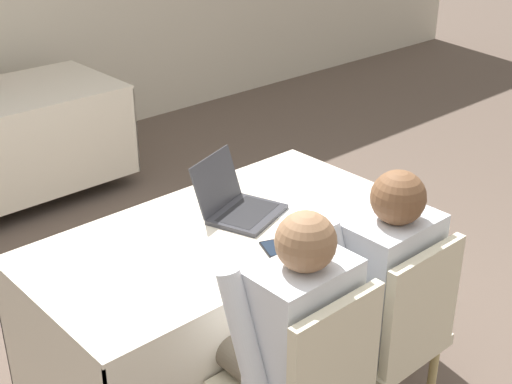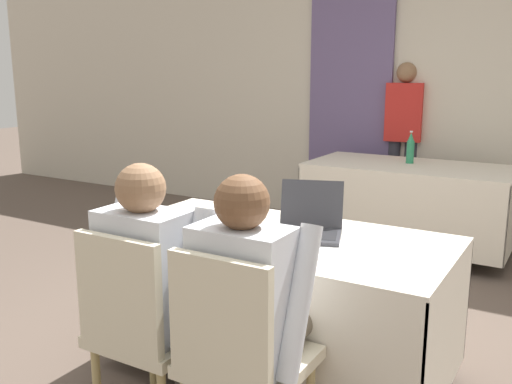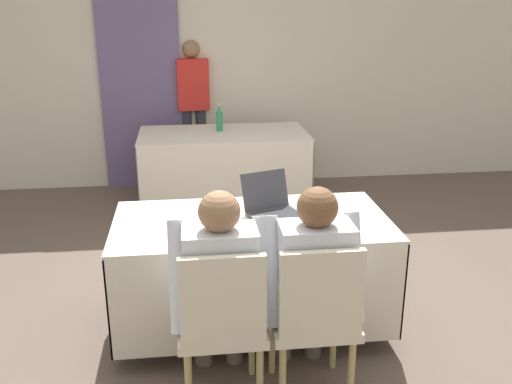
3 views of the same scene
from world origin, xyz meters
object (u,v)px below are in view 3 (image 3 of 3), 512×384
Objects in this scene: chair_near_left at (222,321)px; laptop at (273,208)px; chair_near_right at (315,315)px; person_white_shirt at (311,277)px; water_bottle at (219,119)px; person_checkered_shirt at (220,282)px; person_red_shirt at (193,104)px; cell_phone at (264,236)px.

laptop is at bearing -115.16° from chair_near_left.
chair_near_right is 0.78× the size of person_white_shirt.
person_white_shirt is (0.10, -0.69, -0.12)m from laptop.
person_checkered_shirt is (-0.19, -3.07, -0.20)m from water_bottle.
person_white_shirt is at bearing -90.00° from chair_near_right.
water_bottle is 3.21m from chair_near_right.
person_checkered_shirt is 0.74× the size of person_red_shirt.
person_white_shirt is (0.28, -3.07, -0.20)m from water_bottle.
chair_near_left is at bearing -95.47° from person_red_shirt.
person_white_shirt is (0.47, 0.00, 0.00)m from person_checkered_shirt.
person_checkered_shirt reaches higher than water_bottle.
water_bottle reaches higher than laptop.
person_red_shirt is (-0.53, 3.81, 0.40)m from chair_near_right.
cell_phone is 0.12× the size of person_white_shirt.
person_checkered_shirt reaches higher than cell_phone.
person_checkered_shirt is (-0.00, 0.10, 0.16)m from chair_near_left.
cell_phone is at bearing -67.12° from chair_near_right.
cell_phone is at bearing -126.66° from person_checkered_shirt.
person_checkered_shirt and person_white_shirt have the same top height.
water_bottle is 3.08m from person_checkered_shirt.
person_white_shirt reaches higher than chair_near_left.
person_checkered_shirt is at bearing -104.77° from cell_phone.
person_red_shirt is (-0.25, 0.64, 0.04)m from water_bottle.
chair_near_right is (0.47, 0.00, 0.00)m from chair_near_left.
chair_near_left is 0.47m from chair_near_right.
chair_near_right is at bearing -45.23° from cell_phone.
person_white_shirt is 3.76m from person_red_shirt.
person_white_shirt is (0.00, 0.10, 0.16)m from chair_near_right.
person_checkered_shirt is (-0.37, -0.69, -0.12)m from laptop.
person_checkered_shirt is at bearing -90.00° from chair_near_left.
person_red_shirt reaches higher than cell_phone.
laptop is at bearing -83.14° from chair_near_right.
chair_near_left is at bearing -98.16° from cell_phone.
cell_phone is (-0.10, -0.32, -0.04)m from laptop.
chair_near_left is at bearing -93.43° from water_bottle.
water_bottle is at bearing -75.09° from person_red_shirt.
cell_phone is 3.37m from person_red_shirt.
laptop is 0.34× the size of person_white_shirt.
person_white_shirt reaches higher than laptop.
water_bottle is (-0.08, 2.71, 0.12)m from cell_phone.
chair_near_left is 0.78× the size of person_checkered_shirt.
person_checkered_shirt is (-0.47, 0.10, 0.16)m from chair_near_right.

